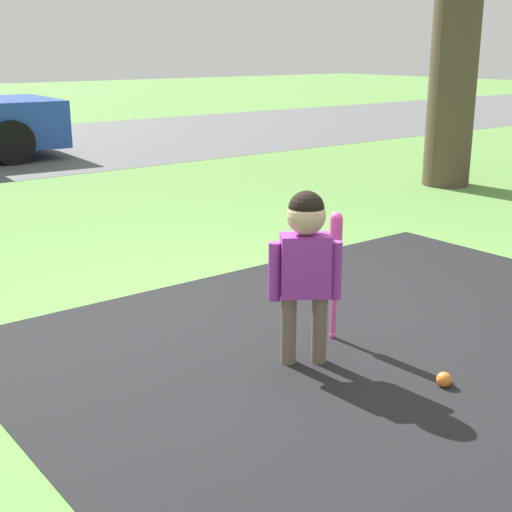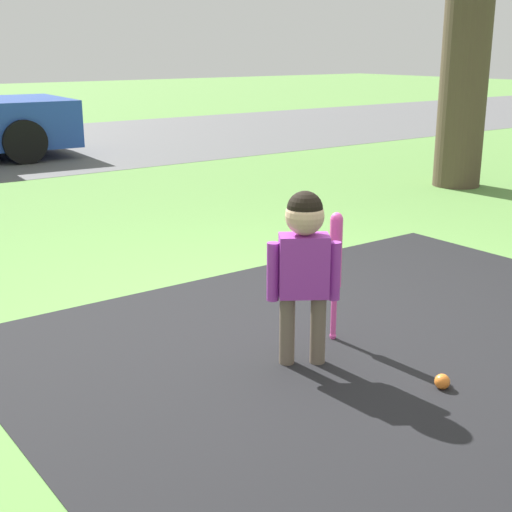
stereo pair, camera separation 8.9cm
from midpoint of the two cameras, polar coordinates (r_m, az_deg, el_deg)
name	(u,v)px [view 2 (the right image)]	position (r m, az deg, el deg)	size (l,w,h in m)	color
ground_plane	(280,325)	(4.21, 2.54, -5.56)	(60.00, 60.00, 0.00)	#5B8C42
child	(304,254)	(3.53, 4.58, 0.14)	(0.32, 0.25, 0.91)	#6B5B4C
baseball_bat	(335,258)	(3.89, 7.03, -0.19)	(0.07, 0.07, 0.73)	#E54CA5
sports_ball	(442,382)	(3.58, 15.38, -9.67)	(0.07, 0.07, 0.07)	orange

